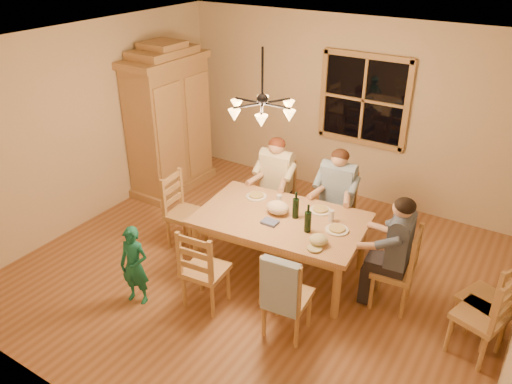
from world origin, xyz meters
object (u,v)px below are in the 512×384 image
Objects in this scene: adult_woman at (276,173)px; adult_plaid_man at (337,186)px; chair_near_right at (287,307)px; chair_end_left at (187,224)px; chair_far_left at (275,208)px; chair_end_right at (392,281)px; child at (135,266)px; chandelier at (262,108)px; chair_spare_front at (476,328)px; chair_far_right at (334,222)px; armoire at (170,124)px; adult_slate_man at (398,240)px; wine_bottle_b at (308,218)px; dining_table at (281,225)px; chair_near_left at (206,281)px; wine_bottle_a at (296,205)px; chair_spare_back at (482,312)px.

adult_plaid_man is (0.85, 0.08, 0.00)m from adult_woman.
chair_near_right and chair_end_left have the same top height.
chair_near_right is at bearing 117.90° from chair_far_left.
chair_far_left is 2.03m from chair_end_right.
chandelier is at bearing 40.81° from child.
chair_far_left is 1.00× the size of chair_end_right.
child is at bearing 71.17° from adult_woman.
adult_plaid_man is 0.88× the size of chair_spare_front.
chair_far_right is 1.13× the size of adult_woman.
armoire reaches higher than adult_slate_man.
dining_table is at bearing 164.89° from wine_bottle_b.
chair_spare_front is at bearing 11.32° from chair_near_left.
wine_bottle_a is 0.35× the size of child.
chair_far_left is 1.50m from wine_bottle_b.
chair_end_right and chair_spare_back have the same top height.
chair_near_right is (0.57, -0.86, -0.36)m from dining_table.
child is 0.95× the size of chair_spare_front.
chair_far_right is 1.00× the size of chair_spare_front.
armoire is 2.06m from adult_woman.
wine_bottle_a reaches higher than chair_end_left.
adult_plaid_man is at bearing 96.03° from wine_bottle_b.
chair_near_left is 2.10m from adult_slate_man.
chair_spare_back is at bearing -11.15° from armoire.
adult_plaid_man is at bearing 46.64° from adult_slate_man.
adult_woman reaches higher than child.
chandelier is 0.78× the size of chair_far_right.
dining_table is 2.33× the size of adult_plaid_man.
chair_far_right is 1.94m from chair_end_left.
dining_table is at bearing 62.10° from chair_near_left.
adult_woman is (0.76, 0.99, 0.54)m from chair_end_left.
adult_woman is at bearing 64.48° from child.
wine_bottle_b is at bearing 106.06° from chair_spare_front.
armoire is at bearing 101.91° from chair_spare_back.
adult_woman is at bearing 90.00° from chair_near_left.
chandelier is 2.33× the size of wine_bottle_b.
chair_near_right is 1.13× the size of adult_slate_man.
adult_plaid_man is at bearing 64.80° from chair_near_left.
dining_table is 6.16× the size of wine_bottle_a.
armoire reaches higher than child.
chair_near_right and chair_end_right have the same top height.
adult_woman is at bearing -6.56° from armoire.
chair_spare_front is (1.69, 0.72, 0.00)m from chair_near_right.
adult_plaid_man is (-0.00, 0.00, 0.54)m from chair_far_right.
chair_near_right is 1.00× the size of chair_end_right.
chair_end_left is 1.05× the size of child.
wine_bottle_a is at bearing 86.46° from adult_slate_man.
adult_slate_man is at bearing 18.70° from child.
adult_woman is (-0.18, 1.81, 0.54)m from chair_near_left.
dining_table is 2.05× the size of chair_spare_front.
wine_bottle_a reaches higher than chair_near_right.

